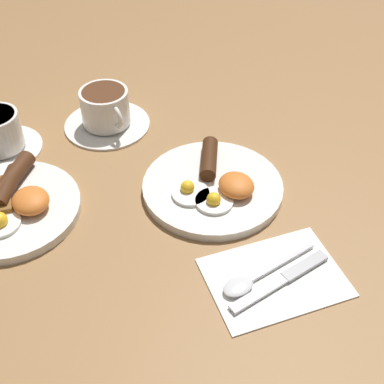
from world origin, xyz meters
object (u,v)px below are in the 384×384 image
(breakfast_plate_far, at_px, (8,204))
(spoon, at_px, (248,281))
(knife, at_px, (285,278))
(teacup_near, at_px, (106,112))
(breakfast_plate_near, at_px, (214,186))

(breakfast_plate_far, xyz_separation_m, spoon, (-0.29, -0.26, -0.01))
(knife, relative_size, spoon, 1.05)
(breakfast_plate_far, height_order, teacup_near, teacup_near)
(spoon, bearing_deg, teacup_near, -92.19)
(teacup_near, bearing_deg, breakfast_plate_near, -159.95)
(breakfast_plate_near, relative_size, teacup_near, 1.42)
(breakfast_plate_near, height_order, breakfast_plate_far, same)
(breakfast_plate_far, xyz_separation_m, teacup_near, (0.15, -0.22, 0.02))
(breakfast_plate_near, relative_size, spoon, 1.43)
(breakfast_plate_near, distance_m, spoon, 0.20)
(knife, bearing_deg, breakfast_plate_near, -97.99)
(breakfast_plate_near, xyz_separation_m, spoon, (-0.19, 0.05, -0.00))
(teacup_near, xyz_separation_m, knife, (-0.46, -0.09, -0.03))
(breakfast_plate_near, distance_m, breakfast_plate_far, 0.33)
(breakfast_plate_far, distance_m, knife, 0.44)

